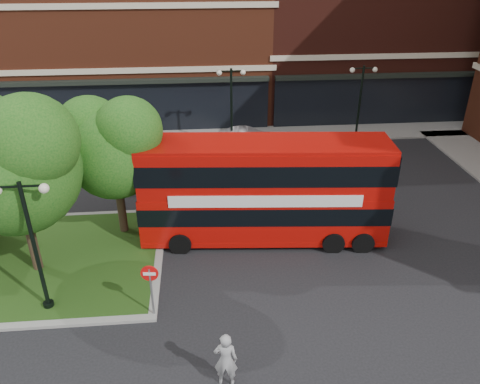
{
  "coord_description": "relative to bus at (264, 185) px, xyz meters",
  "views": [
    {
      "loc": [
        0.05,
        -13.01,
        11.32
      ],
      "look_at": [
        1.64,
        4.63,
        2.0
      ],
      "focal_mm": 35.0,
      "sensor_mm": 36.0,
      "label": 1
    }
  ],
  "objects": [
    {
      "name": "ground",
      "position": [
        -2.59,
        -4.13,
        -2.57
      ],
      "size": [
        120.0,
        120.0,
        0.0
      ],
      "primitive_type": "plane",
      "color": "black",
      "rests_on": "ground"
    },
    {
      "name": "pavement_far",
      "position": [
        -2.59,
        12.37,
        -2.51
      ],
      "size": [
        44.0,
        3.0,
        0.12
      ],
      "primitive_type": "cube",
      "color": "slate",
      "rests_on": "ground"
    },
    {
      "name": "terrace_far_left",
      "position": [
        -10.59,
        19.87,
        4.43
      ],
      "size": [
        26.0,
        12.0,
        14.0
      ],
      "primitive_type": "cube",
      "color": "maroon",
      "rests_on": "ground"
    },
    {
      "name": "traffic_island",
      "position": [
        -10.59,
        -1.13,
        -2.5
      ],
      "size": [
        12.6,
        7.6,
        0.15
      ],
      "color": "gray",
      "rests_on": "ground"
    },
    {
      "name": "tree_island_west",
      "position": [
        -9.19,
        -1.55,
        2.23
      ],
      "size": [
        5.4,
        4.71,
        7.21
      ],
      "color": "#2D2116",
      "rests_on": "ground"
    },
    {
      "name": "tree_island_east",
      "position": [
        -6.17,
        0.94,
        1.68
      ],
      "size": [
        4.46,
        3.9,
        6.29
      ],
      "color": "#2D2116",
      "rests_on": "ground"
    },
    {
      "name": "lamp_island",
      "position": [
        -8.09,
        -3.93,
        0.26
      ],
      "size": [
        1.72,
        0.36,
        5.0
      ],
      "color": "black",
      "rests_on": "ground"
    },
    {
      "name": "lamp_far_left",
      "position": [
        -0.59,
        10.37,
        0.26
      ],
      "size": [
        1.72,
        0.36,
        5.0
      ],
      "color": "black",
      "rests_on": "ground"
    },
    {
      "name": "lamp_far_right",
      "position": [
        7.41,
        10.37,
        0.26
      ],
      "size": [
        1.72,
        0.36,
        5.0
      ],
      "color": "black",
      "rests_on": "ground"
    },
    {
      "name": "bus",
      "position": [
        0.0,
        0.0,
        0.0
      ],
      "size": [
        10.39,
        3.14,
        3.91
      ],
      "rotation": [
        0.0,
        0.0,
        -0.08
      ],
      "color": "#AA0B06",
      "rests_on": "ground"
    },
    {
      "name": "woman",
      "position": [
        -2.09,
        -7.63,
        -1.63
      ],
      "size": [
        0.73,
        0.53,
        1.87
      ],
      "primitive_type": "imported",
      "rotation": [
        0.0,
        0.0,
        3.01
      ],
      "color": "gray",
      "rests_on": "ground"
    },
    {
      "name": "car_silver",
      "position": [
        -6.78,
        11.87,
        -1.94
      ],
      "size": [
        3.81,
        1.94,
        1.24
      ],
      "primitive_type": "imported",
      "rotation": [
        0.0,
        0.0,
        1.44
      ],
      "color": "#B4B8BC",
      "rests_on": "ground"
    },
    {
      "name": "car_white",
      "position": [
        0.41,
        10.37,
        -1.95
      ],
      "size": [
        3.81,
        1.56,
        1.23
      ],
      "primitive_type": "imported",
      "rotation": [
        0.0,
        0.0,
        1.5
      ],
      "color": "white",
      "rests_on": "ground"
    },
    {
      "name": "no_entry_sign",
      "position": [
        -4.39,
        -4.63,
        -1.05
      ],
      "size": [
        0.59,
        0.11,
        2.13
      ],
      "rotation": [
        0.0,
        0.0,
        -0.1
      ],
      "color": "slate",
      "rests_on": "ground"
    }
  ]
}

